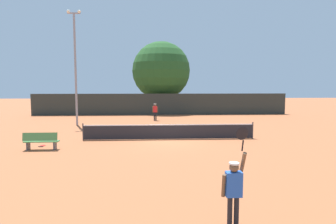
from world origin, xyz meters
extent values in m
plane|color=#9E5633|center=(0.00, 0.00, 0.00)|extent=(120.00, 120.00, 0.00)
cube|color=#232328|center=(0.00, 0.00, 0.48)|extent=(10.88, 0.03, 0.91)
cube|color=white|center=(0.00, 0.00, 0.93)|extent=(10.88, 0.04, 0.06)
cylinder|color=#333338|center=(-5.44, 0.00, 0.54)|extent=(0.08, 0.08, 1.07)
cylinder|color=#333338|center=(5.44, 0.00, 0.54)|extent=(0.08, 0.08, 1.07)
cube|color=#2D332D|center=(0.00, 15.42, 1.25)|extent=(30.02, 0.12, 2.50)
cube|color=blue|center=(0.81, -11.45, 1.10)|extent=(0.38, 0.22, 0.59)
sphere|color=brown|center=(0.81, -11.45, 1.50)|extent=(0.23, 0.23, 0.23)
cylinder|color=white|center=(0.81, -11.45, 1.60)|extent=(0.24, 0.24, 0.04)
cylinder|color=black|center=(0.73, -11.45, 0.40)|extent=(0.12, 0.12, 0.80)
cylinder|color=black|center=(0.89, -11.45, 0.40)|extent=(0.12, 0.12, 0.80)
cylinder|color=brown|center=(0.57, -11.45, 1.07)|extent=(0.09, 0.17, 0.57)
cylinder|color=brown|center=(1.05, -11.36, 1.60)|extent=(0.09, 0.32, 0.54)
cylinder|color=black|center=(1.05, -11.30, 1.99)|extent=(0.04, 0.11, 0.28)
ellipsoid|color=black|center=(1.05, -11.24, 2.28)|extent=(0.30, 0.13, 0.36)
cube|color=red|center=(-0.79, 9.95, 1.12)|extent=(0.38, 0.22, 0.60)
sphere|color=brown|center=(-0.79, 9.95, 1.53)|extent=(0.23, 0.23, 0.23)
cylinder|color=white|center=(-0.79, 9.95, 1.63)|extent=(0.24, 0.24, 0.04)
cylinder|color=black|center=(-0.87, 9.95, 0.41)|extent=(0.12, 0.12, 0.82)
cylinder|color=black|center=(-0.71, 9.95, 0.41)|extent=(0.12, 0.12, 0.82)
cylinder|color=brown|center=(-1.03, 9.95, 1.09)|extent=(0.09, 0.17, 0.58)
cylinder|color=brown|center=(-0.55, 9.95, 1.09)|extent=(0.09, 0.16, 0.58)
sphere|color=#CCE033|center=(-2.26, 2.96, 0.03)|extent=(0.07, 0.07, 0.07)
cylinder|color=black|center=(-7.34, -1.90, 0.02)|extent=(0.28, 0.04, 0.04)
ellipsoid|color=red|center=(-7.34, -1.58, 0.02)|extent=(0.28, 0.36, 0.04)
cube|color=#478C4C|center=(-7.03, -2.56, 0.45)|extent=(1.80, 0.40, 0.06)
cube|color=#478C4C|center=(-7.03, -2.74, 0.73)|extent=(1.80, 0.12, 0.44)
cube|color=#4C4C51|center=(-7.73, -2.56, 0.23)|extent=(0.08, 0.36, 0.45)
cube|color=#4C4C51|center=(-6.33, -2.56, 0.23)|extent=(0.08, 0.36, 0.45)
cylinder|color=gray|center=(-7.64, 7.02, 4.74)|extent=(0.18, 0.18, 9.47)
cube|color=gray|center=(-7.64, 7.02, 9.52)|extent=(1.10, 0.10, 0.10)
sphere|color=#F2EDCC|center=(-8.09, 7.02, 9.65)|extent=(0.28, 0.28, 0.28)
sphere|color=#F2EDCC|center=(-7.19, 7.02, 9.65)|extent=(0.28, 0.28, 0.28)
cylinder|color=brown|center=(0.13, 19.24, 1.28)|extent=(0.56, 0.56, 2.55)
sphere|color=#235123|center=(0.13, 19.24, 5.37)|extent=(7.52, 7.52, 7.52)
cube|color=#B7B7BC|center=(-7.77, 22.57, 0.60)|extent=(2.27, 4.35, 0.90)
cube|color=#2D333D|center=(-7.77, 22.27, 1.37)|extent=(1.89, 2.34, 0.64)
cylinder|color=black|center=(-8.62, 23.97, 0.30)|extent=(0.22, 0.60, 0.60)
cylinder|color=black|center=(-6.92, 23.97, 0.30)|extent=(0.22, 0.60, 0.60)
cylinder|color=black|center=(-8.62, 21.17, 0.30)|extent=(0.22, 0.60, 0.60)
cylinder|color=black|center=(-6.92, 21.17, 0.30)|extent=(0.22, 0.60, 0.60)
cube|color=#B7B7BC|center=(6.29, 23.07, 0.60)|extent=(2.35, 4.38, 0.90)
cube|color=#2D333D|center=(6.29, 22.77, 1.37)|extent=(1.93, 2.37, 0.64)
cylinder|color=black|center=(5.44, 24.47, 0.30)|extent=(0.22, 0.60, 0.60)
cylinder|color=black|center=(7.14, 24.47, 0.30)|extent=(0.22, 0.60, 0.60)
cylinder|color=black|center=(5.44, 21.67, 0.30)|extent=(0.22, 0.60, 0.60)
cylinder|color=black|center=(7.14, 21.67, 0.30)|extent=(0.22, 0.60, 0.60)
cube|color=red|center=(9.99, 24.10, 0.60)|extent=(2.04, 4.26, 0.90)
cube|color=#2D333D|center=(9.99, 23.80, 1.37)|extent=(1.77, 2.26, 0.64)
cylinder|color=black|center=(9.14, 25.50, 0.30)|extent=(0.22, 0.60, 0.60)
cylinder|color=black|center=(10.84, 25.50, 0.30)|extent=(0.22, 0.60, 0.60)
cylinder|color=black|center=(9.14, 22.70, 0.30)|extent=(0.22, 0.60, 0.60)
cylinder|color=black|center=(10.84, 22.70, 0.30)|extent=(0.22, 0.60, 0.60)
camera|label=1|loc=(-1.11, -17.83, 3.41)|focal=30.19mm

